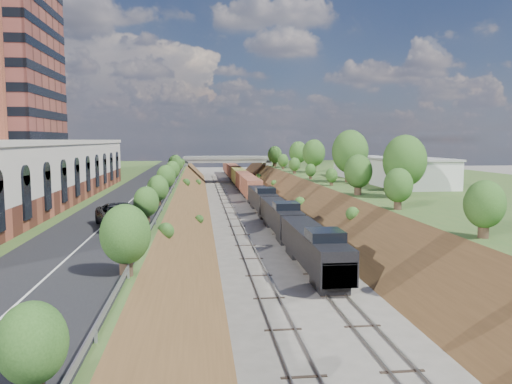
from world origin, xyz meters
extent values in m
cube|color=#395E26|center=(-33.00, 60.00, 2.50)|extent=(44.00, 180.00, 5.00)
cube|color=#395E26|center=(33.00, 60.00, 2.50)|extent=(44.00, 180.00, 5.00)
cube|color=brown|center=(-11.00, 60.00, 0.00)|extent=(10.00, 180.00, 10.00)
cube|color=brown|center=(11.00, 60.00, 0.00)|extent=(10.00, 180.00, 10.00)
cube|color=gray|center=(-2.60, 60.00, 0.09)|extent=(1.58, 180.00, 0.18)
cube|color=gray|center=(2.60, 60.00, 0.09)|extent=(1.58, 180.00, 0.18)
cube|color=black|center=(-15.50, 60.00, 5.05)|extent=(8.00, 180.00, 0.10)
cube|color=#99999E|center=(-11.40, 60.00, 5.55)|extent=(0.06, 171.00, 0.30)
cube|color=brown|center=(-28.00, 38.00, 6.10)|extent=(14.00, 62.00, 2.20)
cube|color=beige|center=(-28.00, 38.00, 9.35)|extent=(14.00, 62.00, 4.30)
cube|color=beige|center=(-28.00, 38.00, 11.75)|extent=(14.30, 62.30, 0.50)
cube|color=gray|center=(-11.50, 122.00, 3.10)|extent=(1.50, 8.00, 6.20)
cube|color=gray|center=(11.50, 122.00, 3.10)|extent=(1.50, 8.00, 6.20)
cube|color=gray|center=(0.00, 122.00, 6.20)|extent=(24.00, 8.00, 1.00)
cube|color=gray|center=(0.00, 118.00, 7.00)|extent=(24.00, 0.30, 0.80)
cube|color=gray|center=(0.00, 126.00, 7.00)|extent=(24.00, 0.30, 0.80)
cube|color=silver|center=(23.50, 52.00, 7.00)|extent=(9.00, 12.00, 4.00)
cube|color=silver|center=(23.00, 74.00, 6.80)|extent=(8.00, 10.00, 3.60)
cylinder|color=#473323|center=(17.00, 40.00, 6.31)|extent=(1.30, 1.30, 2.62)
ellipsoid|color=#284D1B|center=(17.00, 40.00, 9.46)|extent=(5.25, 5.25, 6.30)
cylinder|color=#473323|center=(-11.80, 20.00, 5.61)|extent=(0.66, 0.66, 1.22)
ellipsoid|color=#284D1B|center=(-11.80, 20.00, 7.08)|extent=(2.45, 2.45, 2.94)
cube|color=black|center=(2.60, 20.51, 0.45)|extent=(2.40, 4.00, 0.90)
cube|color=black|center=(2.60, 26.32, 2.30)|extent=(2.94, 17.61, 2.81)
cube|color=black|center=(2.60, 19.01, 1.80)|extent=(2.70, 3.00, 1.80)
cube|color=silver|center=(2.60, 19.01, 2.80)|extent=(2.70, 3.00, 0.15)
cube|color=black|center=(2.60, 22.01, 4.10)|extent=(2.88, 3.10, 0.90)
cube|color=black|center=(2.60, 44.93, 2.30)|extent=(2.94, 17.61, 2.81)
cube|color=black|center=(2.60, 63.55, 2.30)|extent=(2.94, 17.61, 2.81)
cube|color=brown|center=(2.60, 120.39, 2.66)|extent=(2.94, 94.07, 3.52)
imported|color=black|center=(-14.00, 21.99, 6.05)|extent=(5.08, 7.47, 1.90)
camera|label=1|loc=(-7.79, -17.87, 12.01)|focal=35.00mm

